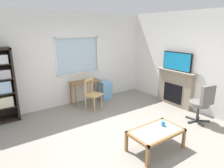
{
  "coord_description": "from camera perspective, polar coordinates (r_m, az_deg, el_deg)",
  "views": [
    {
      "loc": [
        -2.32,
        -3.04,
        2.29
      ],
      "look_at": [
        0.11,
        0.44,
        1.08
      ],
      "focal_mm": 31.69,
      "sensor_mm": 36.0,
      "label": 1
    }
  ],
  "objects": [
    {
      "name": "ground",
      "position": [
        4.47,
        2.17,
        -15.12
      ],
      "size": [
        6.24,
        6.08,
        0.02
      ],
      "primitive_type": "cube",
      "color": "gray"
    },
    {
      "name": "wall_back_with_window",
      "position": [
        6.11,
        -12.47,
        6.84
      ],
      "size": [
        5.24,
        0.15,
        2.75
      ],
      "color": "white",
      "rests_on": "ground"
    },
    {
      "name": "wall_right",
      "position": [
        5.93,
        23.6,
        5.7
      ],
      "size": [
        0.12,
        5.28,
        2.75
      ],
      "primitive_type": "cube",
      "color": "white",
      "rests_on": "ground"
    },
    {
      "name": "desk_under_window",
      "position": [
        6.1,
        -7.74,
        -0.31
      ],
      "size": [
        0.92,
        0.45,
        0.73
      ],
      "color": "brown",
      "rests_on": "ground"
    },
    {
      "name": "wooden_chair",
      "position": [
        5.69,
        -5.63,
        -2.9
      ],
      "size": [
        0.54,
        0.53,
        0.9
      ],
      "color": "tan",
      "rests_on": "ground"
    },
    {
      "name": "plastic_drawer_unit",
      "position": [
        6.59,
        -2.13,
        -1.74
      ],
      "size": [
        0.35,
        0.4,
        0.59
      ],
      "primitive_type": "cube",
      "color": "#72ADDB",
      "rests_on": "ground"
    },
    {
      "name": "fireplace",
      "position": [
        6.29,
        17.7,
        -1.02
      ],
      "size": [
        0.26,
        1.27,
        1.08
      ],
      "color": "gray",
      "rests_on": "ground"
    },
    {
      "name": "tv",
      "position": [
        6.1,
        18.24,
        6.21
      ],
      "size": [
        0.06,
        0.96,
        0.54
      ],
      "color": "black",
      "rests_on": "fireplace"
    },
    {
      "name": "office_chair",
      "position": [
        5.3,
        24.57,
        -4.73
      ],
      "size": [
        0.58,
        0.59,
        1.0
      ],
      "color": "slate",
      "rests_on": "ground"
    },
    {
      "name": "coffee_table",
      "position": [
        3.98,
        12.56,
        -13.64
      ],
      "size": [
        1.04,
        0.61,
        0.41
      ],
      "color": "#8C9E99",
      "rests_on": "ground"
    },
    {
      "name": "sippy_cup",
      "position": [
        4.13,
        14.57,
        -11.03
      ],
      "size": [
        0.07,
        0.07,
        0.09
      ],
      "primitive_type": "cylinder",
      "color": "#337FD6",
      "rests_on": "coffee_table"
    }
  ]
}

